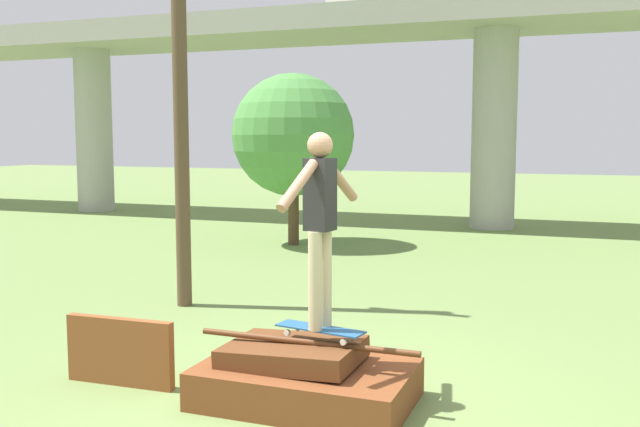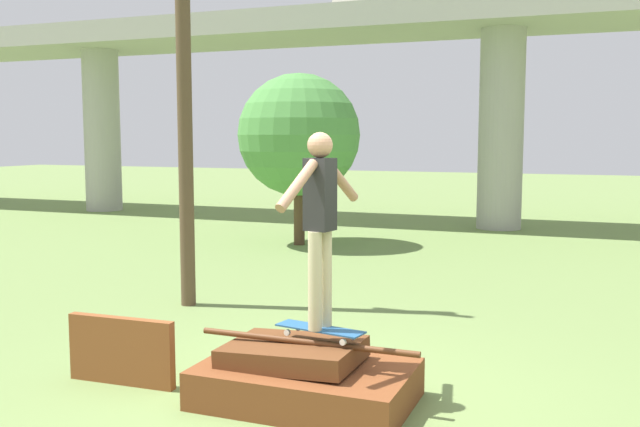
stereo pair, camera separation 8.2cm
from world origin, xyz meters
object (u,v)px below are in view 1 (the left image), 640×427
Objects in this scene: skater at (320,215)px; utility_pole at (179,38)px; skateboard at (320,329)px; tree_behind_left at (293,135)px.

skater is 4.46m from utility_pole.
utility_pole reaches higher than skateboard.
tree_behind_left reaches higher than skater.
skater is at bearing -65.77° from tree_behind_left.
utility_pole is (-2.99, 2.66, 1.96)m from skater.
skateboard is 1.00m from skater.
tree_behind_left is at bearing 114.23° from skater.
skateboard is 0.49× the size of skater.
skater is 0.24× the size of utility_pole.
skateboard is 9.21m from tree_behind_left.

